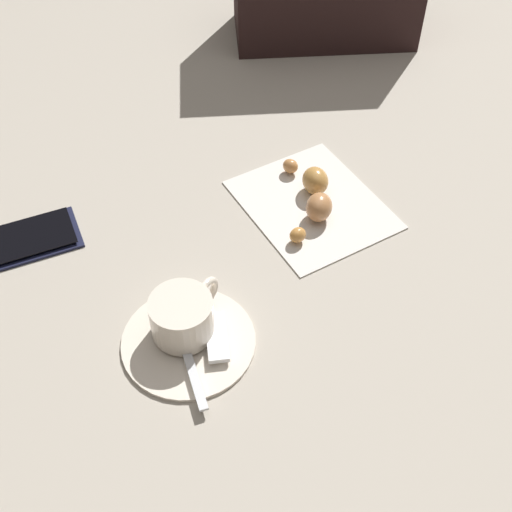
% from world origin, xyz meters
% --- Properties ---
extents(ground_plane, '(1.80, 1.80, 0.00)m').
position_xyz_m(ground_plane, '(0.00, 0.00, 0.00)').
color(ground_plane, '#A79D8E').
extents(saucer, '(0.14, 0.14, 0.01)m').
position_xyz_m(saucer, '(-0.11, -0.02, 0.00)').
color(saucer, beige).
rests_on(saucer, ground).
extents(espresso_cup, '(0.09, 0.06, 0.05)m').
position_xyz_m(espresso_cup, '(-0.11, -0.01, 0.03)').
color(espresso_cup, beige).
rests_on(espresso_cup, saucer).
extents(teaspoon, '(0.06, 0.13, 0.01)m').
position_xyz_m(teaspoon, '(-0.12, -0.01, 0.01)').
color(teaspoon, silver).
rests_on(teaspoon, saucer).
extents(sugar_packet, '(0.05, 0.06, 0.01)m').
position_xyz_m(sugar_packet, '(-0.09, -0.04, 0.01)').
color(sugar_packet, white).
rests_on(sugar_packet, saucer).
extents(napkin, '(0.18, 0.21, 0.00)m').
position_xyz_m(napkin, '(0.12, 0.04, 0.00)').
color(napkin, silver).
rests_on(napkin, ground).
extents(croissant, '(0.11, 0.12, 0.03)m').
position_xyz_m(croissant, '(0.12, 0.04, 0.02)').
color(croissant, '#C4843F').
rests_on(croissant, napkin).
extents(cell_phone, '(0.17, 0.11, 0.01)m').
position_xyz_m(cell_phone, '(-0.18, 0.22, 0.00)').
color(cell_phone, '#161931').
rests_on(cell_phone, ground).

